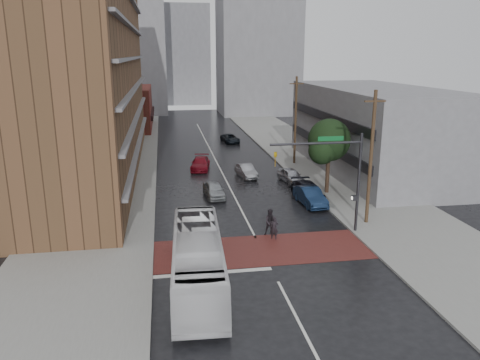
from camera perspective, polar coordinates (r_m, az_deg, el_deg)
ground at (r=30.58m, az=2.86°, el=-8.88°), size 160.00×160.00×0.00m
crosswalk at (r=31.02m, az=2.67°, el=-8.49°), size 14.00×5.00×0.02m
sidewalk_west at (r=54.00m, az=-14.90°, el=1.41°), size 9.00×90.00×0.15m
sidewalk_east at (r=56.50m, az=8.98°, el=2.33°), size 9.00×90.00×0.15m
apartment_block at (r=51.92m, az=-18.94°, el=16.10°), size 10.00×44.00×28.00m
storefront_west at (r=81.99m, az=-13.60°, el=8.49°), size 8.00×16.00×7.00m
building_east at (r=52.96m, az=16.04°, el=5.95°), size 11.00×26.00×9.00m
distant_tower_west at (r=105.64m, az=-14.26°, el=16.66°), size 18.00×16.00×32.00m
distant_tower_east at (r=101.42m, az=2.19°, el=18.31°), size 16.00×14.00×36.00m
distant_tower_center at (r=122.42m, az=-6.73°, el=14.87°), size 12.00×10.00×24.00m
street_tree at (r=42.61m, az=10.81°, el=4.47°), size 4.20×4.10×6.90m
signal_mast at (r=32.97m, az=12.04°, el=1.29°), size 6.50×0.30×7.20m
utility_pole_near at (r=35.37m, az=15.67°, el=2.67°), size 1.60×0.26×10.00m
utility_pole_far at (r=53.87m, az=6.78°, el=7.27°), size 1.60×0.26×10.00m
transit_bus at (r=25.99m, az=-5.17°, el=-9.68°), size 3.16×11.32×3.12m
pedestrian_a at (r=32.54m, az=4.20°, el=-5.85°), size 0.68×0.55×1.61m
pedestrian_b at (r=33.17m, az=3.76°, el=-5.15°), size 0.99×0.80×1.91m
car_travel_a at (r=41.79m, az=-3.19°, el=-1.20°), size 1.93×4.14×1.37m
car_travel_b at (r=48.51m, az=0.77°, el=1.11°), size 1.94×4.17×1.32m
car_travel_c at (r=51.94m, az=-4.86°, el=2.02°), size 2.65×4.93×1.36m
suv_travel at (r=67.56m, az=-1.20°, el=5.08°), size 2.62×4.64×1.22m
car_parked_near at (r=40.06m, az=8.57°, el=-1.98°), size 1.91×4.68×1.51m
car_parked_mid at (r=41.62m, az=8.28°, el=-1.35°), size 2.11×5.03×1.45m
car_parked_far at (r=46.80m, az=6.24°, el=0.53°), size 2.22×4.26×1.38m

